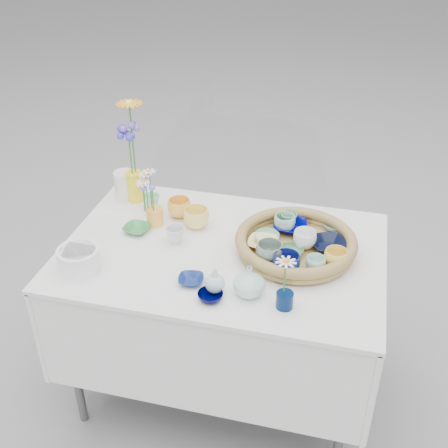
% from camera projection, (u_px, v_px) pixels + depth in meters
% --- Properties ---
extents(ground, '(80.00, 80.00, 0.00)m').
position_uv_depth(ground, '(223.00, 383.00, 2.62)').
color(ground, gray).
extents(display_table, '(1.26, 0.86, 0.77)m').
position_uv_depth(display_table, '(223.00, 383.00, 2.62)').
color(display_table, white).
rests_on(display_table, ground).
extents(wicker_tray, '(0.47, 0.47, 0.08)m').
position_uv_depth(wicker_tray, '(296.00, 244.00, 2.18)').
color(wicker_tray, brown).
rests_on(wicker_tray, display_table).
extents(tray_ceramic_0, '(0.14, 0.14, 0.03)m').
position_uv_depth(tray_ceramic_0, '(290.00, 226.00, 2.29)').
color(tray_ceramic_0, '#01046F').
rests_on(tray_ceramic_0, wicker_tray).
extents(tray_ceramic_1, '(0.17, 0.17, 0.03)m').
position_uv_depth(tray_ceramic_1, '(328.00, 245.00, 2.18)').
color(tray_ceramic_1, black).
rests_on(tray_ceramic_1, wicker_tray).
extents(tray_ceramic_2, '(0.12, 0.12, 0.07)m').
position_uv_depth(tray_ceramic_2, '(336.00, 258.00, 2.07)').
color(tray_ceramic_2, '#FCD455').
rests_on(tray_ceramic_2, wicker_tray).
extents(tray_ceramic_3, '(0.12, 0.12, 0.03)m').
position_uv_depth(tray_ceramic_3, '(291.00, 252.00, 2.14)').
color(tray_ceramic_3, '#53905F').
rests_on(tray_ceramic_3, wicker_tray).
extents(tray_ceramic_4, '(0.13, 0.13, 0.08)m').
position_uv_depth(tray_ceramic_4, '(269.00, 253.00, 2.09)').
color(tray_ceramic_4, slate).
rests_on(tray_ceramic_4, wicker_tray).
extents(tray_ceramic_5, '(0.13, 0.13, 0.03)m').
position_uv_depth(tray_ceramic_5, '(267.00, 238.00, 2.22)').
color(tray_ceramic_5, '#91E8C4').
rests_on(tray_ceramic_5, wicker_tray).
extents(tray_ceramic_6, '(0.11, 0.11, 0.07)m').
position_uv_depth(tray_ceramic_6, '(285.00, 223.00, 2.28)').
color(tray_ceramic_6, silver).
rests_on(tray_ceramic_6, wicker_tray).
extents(tray_ceramic_7, '(0.12, 0.12, 0.07)m').
position_uv_depth(tray_ceramic_7, '(305.00, 239.00, 2.18)').
color(tray_ceramic_7, white).
rests_on(tray_ceramic_7, wicker_tray).
extents(tray_ceramic_8, '(0.10, 0.10, 0.03)m').
position_uv_depth(tray_ceramic_8, '(334.00, 226.00, 2.30)').
color(tray_ceramic_8, '#7BC6D8').
rests_on(tray_ceramic_8, wicker_tray).
extents(tray_ceramic_9, '(0.12, 0.12, 0.08)m').
position_uv_depth(tray_ceramic_9, '(286.00, 264.00, 2.04)').
color(tray_ceramic_9, navy).
rests_on(tray_ceramic_9, wicker_tray).
extents(tray_ceramic_10, '(0.12, 0.12, 0.03)m').
position_uv_depth(tray_ceramic_10, '(263.00, 243.00, 2.19)').
color(tray_ceramic_10, '#FFDC92').
rests_on(tray_ceramic_10, wicker_tray).
extents(tray_ceramic_11, '(0.08, 0.08, 0.06)m').
position_uv_depth(tray_ceramic_11, '(315.00, 264.00, 2.05)').
color(tray_ceramic_11, '#ACDACE').
rests_on(tray_ceramic_11, wicker_tray).
extents(tray_ceramic_12, '(0.09, 0.09, 0.06)m').
position_uv_depth(tray_ceramic_12, '(288.00, 220.00, 2.30)').
color(tray_ceramic_12, '#53A06F').
rests_on(tray_ceramic_12, wicker_tray).
extents(loose_ceramic_0, '(0.11, 0.11, 0.08)m').
position_uv_depth(loose_ceramic_0, '(179.00, 208.00, 2.41)').
color(loose_ceramic_0, '#F8B644').
rests_on(loose_ceramic_0, display_table).
extents(loose_ceramic_1, '(0.11, 0.11, 0.08)m').
position_uv_depth(loose_ceramic_1, '(196.00, 218.00, 2.34)').
color(loose_ceramic_1, '#FFDE67').
rests_on(loose_ceramic_1, display_table).
extents(loose_ceramic_2, '(0.12, 0.12, 0.03)m').
position_uv_depth(loose_ceramic_2, '(137.00, 229.00, 2.32)').
color(loose_ceramic_2, '#398C48').
rests_on(loose_ceramic_2, display_table).
extents(loose_ceramic_3, '(0.07, 0.07, 0.07)m').
position_uv_depth(loose_ceramic_3, '(175.00, 235.00, 2.24)').
color(loose_ceramic_3, silver).
rests_on(loose_ceramic_3, display_table).
extents(loose_ceramic_4, '(0.11, 0.11, 0.02)m').
position_uv_depth(loose_ceramic_4, '(191.00, 280.00, 2.03)').
color(loose_ceramic_4, navy).
rests_on(loose_ceramic_4, display_table).
extents(loose_ceramic_5, '(0.08, 0.08, 0.07)m').
position_uv_depth(loose_ceramic_5, '(152.00, 202.00, 2.47)').
color(loose_ceramic_5, '#9ADCBA').
rests_on(loose_ceramic_5, display_table).
extents(loose_ceramic_6, '(0.12, 0.12, 0.03)m').
position_uv_depth(loose_ceramic_6, '(210.00, 296.00, 1.95)').
color(loose_ceramic_6, black).
rests_on(loose_ceramic_6, display_table).
extents(fluted_bowl, '(0.17, 0.17, 0.08)m').
position_uv_depth(fluted_bowl, '(79.00, 259.00, 2.09)').
color(fluted_bowl, white).
rests_on(fluted_bowl, display_table).
extents(bud_vase_paleblue, '(0.08, 0.08, 0.11)m').
position_uv_depth(bud_vase_paleblue, '(215.00, 279.00, 1.96)').
color(bud_vase_paleblue, '#A9CBDA').
rests_on(bud_vase_paleblue, display_table).
extents(bud_vase_seafoam, '(0.14, 0.14, 0.12)m').
position_uv_depth(bud_vase_seafoam, '(249.00, 281.00, 1.95)').
color(bud_vase_seafoam, '#B0DDC9').
rests_on(bud_vase_seafoam, display_table).
extents(bud_vase_cobalt, '(0.08, 0.08, 0.06)m').
position_uv_depth(bud_vase_cobalt, '(285.00, 300.00, 1.91)').
color(bud_vase_cobalt, '#03173E').
rests_on(bud_vase_cobalt, display_table).
extents(single_daisy, '(0.09, 0.09, 0.14)m').
position_uv_depth(single_daisy, '(285.00, 277.00, 1.87)').
color(single_daisy, white).
rests_on(single_daisy, bud_vase_cobalt).
extents(tall_vase_yellow, '(0.09, 0.09, 0.14)m').
position_uv_depth(tall_vase_yellow, '(135.00, 186.00, 2.51)').
color(tall_vase_yellow, yellow).
rests_on(tall_vase_yellow, display_table).
extents(gerbera, '(0.16, 0.16, 0.33)m').
position_uv_depth(gerbera, '(132.00, 139.00, 2.40)').
color(gerbera, '#F9A024').
rests_on(gerbera, tall_vase_yellow).
extents(hydrangea, '(0.09, 0.09, 0.28)m').
position_uv_depth(hydrangea, '(130.00, 152.00, 2.42)').
color(hydrangea, '#3E39C0').
rests_on(hydrangea, tall_vase_yellow).
extents(white_pitcher, '(0.14, 0.10, 0.13)m').
position_uv_depth(white_pitcher, '(125.00, 185.00, 2.53)').
color(white_pitcher, silver).
rests_on(white_pitcher, display_table).
extents(daisy_cup, '(0.09, 0.09, 0.08)m').
position_uv_depth(daisy_cup, '(155.00, 216.00, 2.35)').
color(daisy_cup, '#FFAB3A').
rests_on(daisy_cup, display_table).
extents(daisy_posy, '(0.10, 0.10, 0.17)m').
position_uv_depth(daisy_posy, '(149.00, 191.00, 2.28)').
color(daisy_posy, white).
rests_on(daisy_posy, daisy_cup).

